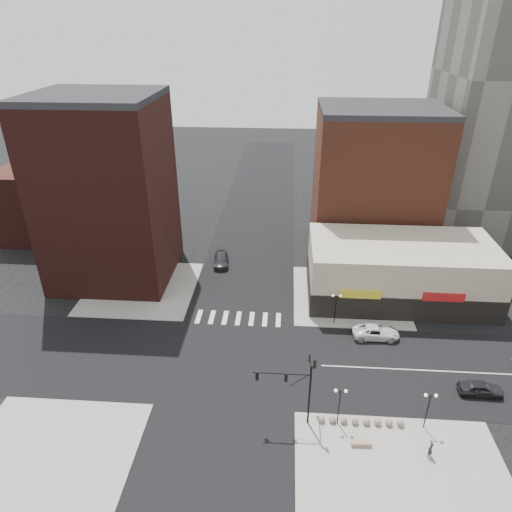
{
  "coord_description": "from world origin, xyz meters",
  "views": [
    {
      "loc": [
        5.48,
        -39.25,
        34.17
      ],
      "look_at": [
        2.41,
        4.58,
        11.0
      ],
      "focal_mm": 32.0,
      "sensor_mm": 36.0,
      "label": 1
    }
  ],
  "objects_px": {
    "street_lamp_ne": "(336,301)",
    "white_suv": "(376,332)",
    "dark_sedan_east": "(481,388)",
    "dark_sedan_north": "(221,260)",
    "pedestrian": "(430,450)",
    "stone_bench": "(361,443)",
    "traffic_signal": "(300,380)",
    "street_lamp_se_b": "(429,402)",
    "street_lamp_se_a": "(340,398)"
  },
  "relations": [
    {
      "from": "street_lamp_ne",
      "to": "white_suv",
      "type": "height_order",
      "value": "street_lamp_ne"
    },
    {
      "from": "pedestrian",
      "to": "stone_bench",
      "type": "relative_size",
      "value": 0.87
    },
    {
      "from": "stone_bench",
      "to": "street_lamp_se_a",
      "type": "bearing_deg",
      "value": 125.36
    },
    {
      "from": "traffic_signal",
      "to": "dark_sedan_east",
      "type": "height_order",
      "value": "traffic_signal"
    },
    {
      "from": "street_lamp_ne",
      "to": "stone_bench",
      "type": "distance_m",
      "value": 18.69
    },
    {
      "from": "white_suv",
      "to": "dark_sedan_east",
      "type": "height_order",
      "value": "white_suv"
    },
    {
      "from": "street_lamp_se_b",
      "to": "traffic_signal",
      "type": "bearing_deg",
      "value": 179.18
    },
    {
      "from": "traffic_signal",
      "to": "street_lamp_ne",
      "type": "relative_size",
      "value": 1.87
    },
    {
      "from": "dark_sedan_north",
      "to": "stone_bench",
      "type": "distance_m",
      "value": 36.94
    },
    {
      "from": "traffic_signal",
      "to": "street_lamp_ne",
      "type": "xyz_separation_m",
      "value": [
        4.76,
        15.83,
        -1.67
      ]
    },
    {
      "from": "white_suv",
      "to": "dark_sedan_north",
      "type": "height_order",
      "value": "dark_sedan_north"
    },
    {
      "from": "street_lamp_se_b",
      "to": "white_suv",
      "type": "distance_m",
      "value": 14.0
    },
    {
      "from": "stone_bench",
      "to": "dark_sedan_north",
      "type": "bearing_deg",
      "value": 115.51
    },
    {
      "from": "street_lamp_se_a",
      "to": "street_lamp_ne",
      "type": "bearing_deg",
      "value": 86.42
    },
    {
      "from": "white_suv",
      "to": "dark_sedan_north",
      "type": "distance_m",
      "value": 26.81
    },
    {
      "from": "pedestrian",
      "to": "stone_bench",
      "type": "height_order",
      "value": "pedestrian"
    },
    {
      "from": "white_suv",
      "to": "street_lamp_se_b",
      "type": "bearing_deg",
      "value": -172.05
    },
    {
      "from": "dark_sedan_east",
      "to": "dark_sedan_north",
      "type": "bearing_deg",
      "value": 51.41
    },
    {
      "from": "pedestrian",
      "to": "stone_bench",
      "type": "bearing_deg",
      "value": -48.24
    },
    {
      "from": "street_lamp_se_b",
      "to": "dark_sedan_east",
      "type": "bearing_deg",
      "value": 35.43
    },
    {
      "from": "traffic_signal",
      "to": "white_suv",
      "type": "bearing_deg",
      "value": 54.76
    },
    {
      "from": "street_lamp_se_b",
      "to": "dark_sedan_east",
      "type": "distance_m",
      "value": 8.74
    },
    {
      "from": "white_suv",
      "to": "street_lamp_ne",
      "type": "bearing_deg",
      "value": 61.15
    },
    {
      "from": "traffic_signal",
      "to": "street_lamp_se_b",
      "type": "xyz_separation_m",
      "value": [
        11.76,
        -0.17,
        -1.67
      ]
    },
    {
      "from": "street_lamp_ne",
      "to": "traffic_signal",
      "type": "bearing_deg",
      "value": -106.75
    },
    {
      "from": "white_suv",
      "to": "dark_sedan_north",
      "type": "bearing_deg",
      "value": 49.81
    },
    {
      "from": "street_lamp_se_b",
      "to": "white_suv",
      "type": "height_order",
      "value": "street_lamp_se_b"
    },
    {
      "from": "dark_sedan_east",
      "to": "dark_sedan_north",
      "type": "xyz_separation_m",
      "value": [
        -30.06,
        25.44,
        0.04
      ]
    },
    {
      "from": "traffic_signal",
      "to": "dark_sedan_east",
      "type": "relative_size",
      "value": 1.78
    },
    {
      "from": "traffic_signal",
      "to": "street_lamp_ne",
      "type": "height_order",
      "value": "traffic_signal"
    },
    {
      "from": "dark_sedan_east",
      "to": "street_lamp_se_b",
      "type": "bearing_deg",
      "value": 127.08
    },
    {
      "from": "traffic_signal",
      "to": "pedestrian",
      "type": "bearing_deg",
      "value": -16.46
    },
    {
      "from": "traffic_signal",
      "to": "dark_sedan_east",
      "type": "xyz_separation_m",
      "value": [
        18.57,
        4.68,
        -4.22
      ]
    },
    {
      "from": "street_lamp_se_b",
      "to": "dark_sedan_north",
      "type": "xyz_separation_m",
      "value": [
        -23.26,
        30.29,
        -2.51
      ]
    },
    {
      "from": "dark_sedan_east",
      "to": "pedestrian",
      "type": "height_order",
      "value": "pedestrian"
    },
    {
      "from": "white_suv",
      "to": "stone_bench",
      "type": "bearing_deg",
      "value": 164.89
    },
    {
      "from": "street_lamp_se_b",
      "to": "stone_bench",
      "type": "distance_m",
      "value": 7.22
    },
    {
      "from": "traffic_signal",
      "to": "white_suv",
      "type": "relative_size",
      "value": 1.41
    },
    {
      "from": "dark_sedan_east",
      "to": "stone_bench",
      "type": "distance_m",
      "value": 14.85
    },
    {
      "from": "dark_sedan_east",
      "to": "street_lamp_se_a",
      "type": "bearing_deg",
      "value": 109.76
    },
    {
      "from": "dark_sedan_east",
      "to": "traffic_signal",
      "type": "bearing_deg",
      "value": 105.77
    },
    {
      "from": "traffic_signal",
      "to": "street_lamp_se_a",
      "type": "distance_m",
      "value": 4.12
    },
    {
      "from": "street_lamp_se_a",
      "to": "dark_sedan_north",
      "type": "height_order",
      "value": "street_lamp_se_a"
    },
    {
      "from": "dark_sedan_north",
      "to": "street_lamp_ne",
      "type": "bearing_deg",
      "value": -48.02
    },
    {
      "from": "stone_bench",
      "to": "street_lamp_ne",
      "type": "bearing_deg",
      "value": 90.58
    },
    {
      "from": "street_lamp_se_a",
      "to": "white_suv",
      "type": "bearing_deg",
      "value": 67.2
    },
    {
      "from": "white_suv",
      "to": "pedestrian",
      "type": "distance_m",
      "value": 16.89
    },
    {
      "from": "street_lamp_ne",
      "to": "stone_bench",
      "type": "bearing_deg",
      "value": -87.3
    },
    {
      "from": "traffic_signal",
      "to": "white_suv",
      "type": "xyz_separation_m",
      "value": [
        9.47,
        13.41,
        -4.2
      ]
    },
    {
      "from": "dark_sedan_east",
      "to": "dark_sedan_north",
      "type": "relative_size",
      "value": 0.81
    }
  ]
}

